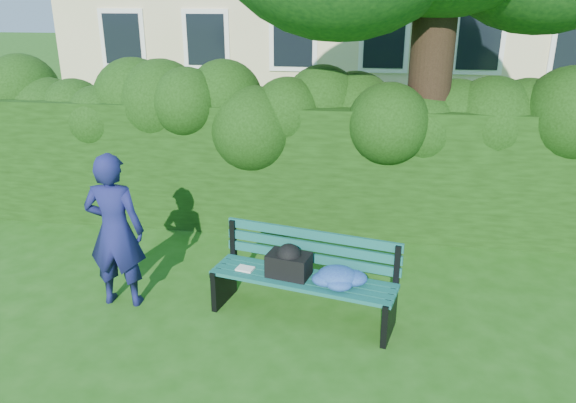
# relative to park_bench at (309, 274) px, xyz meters

# --- Properties ---
(ground) EXTENTS (80.00, 80.00, 0.00)m
(ground) POSITION_rel_park_bench_xyz_m (-0.35, 0.30, -0.50)
(ground) COLOR #205612
(ground) RESTS_ON ground
(hedge) EXTENTS (10.00, 1.00, 1.80)m
(hedge) POSITION_rel_park_bench_xyz_m (-0.35, 2.50, 0.40)
(hedge) COLOR black
(hedge) RESTS_ON ground
(park_bench) EXTENTS (2.01, 0.98, 0.89)m
(park_bench) POSITION_rel_park_bench_xyz_m (0.00, 0.00, 0.00)
(park_bench) COLOR #105244
(park_bench) RESTS_ON ground
(man_reading) EXTENTS (0.64, 0.43, 1.72)m
(man_reading) POSITION_rel_park_bench_xyz_m (-2.08, 0.01, 0.35)
(man_reading) COLOR #171A52
(man_reading) RESTS_ON ground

